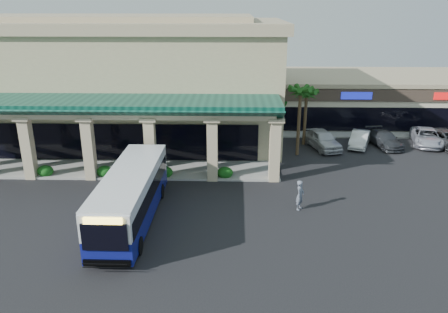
{
  "coord_description": "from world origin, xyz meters",
  "views": [
    {
      "loc": [
        3.08,
        -24.67,
        12.38
      ],
      "look_at": [
        2.37,
        4.15,
        2.2
      ],
      "focal_mm": 35.0,
      "sensor_mm": 36.0,
      "label": 1
    }
  ],
  "objects_px": {
    "car_white": "(360,139)",
    "car_gray": "(427,137)",
    "pedestrian": "(300,195)",
    "car_silver": "(322,139)",
    "car_red": "(385,139)",
    "car_extra": "(448,139)",
    "transit_bus": "(131,197)"
  },
  "relations": [
    {
      "from": "car_gray",
      "to": "car_extra",
      "type": "xyz_separation_m",
      "value": [
        1.55,
        -0.77,
        0.03
      ]
    },
    {
      "from": "car_red",
      "to": "car_silver",
      "type": "bearing_deg",
      "value": 177.01
    },
    {
      "from": "car_extra",
      "to": "transit_bus",
      "type": "bearing_deg",
      "value": -166.77
    },
    {
      "from": "car_silver",
      "to": "car_white",
      "type": "bearing_deg",
      "value": -5.12
    },
    {
      "from": "car_gray",
      "to": "car_extra",
      "type": "relative_size",
      "value": 0.96
    },
    {
      "from": "car_white",
      "to": "car_red",
      "type": "relative_size",
      "value": 0.9
    },
    {
      "from": "car_silver",
      "to": "car_extra",
      "type": "distance_m",
      "value": 11.38
    },
    {
      "from": "transit_bus",
      "to": "car_red",
      "type": "bearing_deg",
      "value": 37.53
    },
    {
      "from": "car_extra",
      "to": "pedestrian",
      "type": "bearing_deg",
      "value": -156.37
    },
    {
      "from": "car_silver",
      "to": "car_extra",
      "type": "relative_size",
      "value": 0.9
    },
    {
      "from": "car_red",
      "to": "car_gray",
      "type": "xyz_separation_m",
      "value": [
        4.03,
        0.59,
        0.05
      ]
    },
    {
      "from": "car_extra",
      "to": "car_white",
      "type": "bearing_deg",
      "value": 162.53
    },
    {
      "from": "car_silver",
      "to": "car_white",
      "type": "relative_size",
      "value": 1.16
    },
    {
      "from": "pedestrian",
      "to": "car_gray",
      "type": "height_order",
      "value": "pedestrian"
    },
    {
      "from": "car_silver",
      "to": "car_red",
      "type": "bearing_deg",
      "value": -7.9
    },
    {
      "from": "car_red",
      "to": "car_gray",
      "type": "height_order",
      "value": "car_gray"
    },
    {
      "from": "car_white",
      "to": "car_extra",
      "type": "bearing_deg",
      "value": 21.62
    },
    {
      "from": "car_white",
      "to": "car_gray",
      "type": "height_order",
      "value": "car_gray"
    },
    {
      "from": "pedestrian",
      "to": "car_red",
      "type": "height_order",
      "value": "pedestrian"
    },
    {
      "from": "car_gray",
      "to": "car_extra",
      "type": "bearing_deg",
      "value": -12.34
    },
    {
      "from": "pedestrian",
      "to": "car_silver",
      "type": "distance_m",
      "value": 12.95
    },
    {
      "from": "transit_bus",
      "to": "car_extra",
      "type": "xyz_separation_m",
      "value": [
        25.31,
        14.78,
        -0.8
      ]
    },
    {
      "from": "pedestrian",
      "to": "car_gray",
      "type": "relative_size",
      "value": 0.37
    },
    {
      "from": "transit_bus",
      "to": "car_red",
      "type": "distance_m",
      "value": 24.77
    },
    {
      "from": "pedestrian",
      "to": "car_red",
      "type": "distance_m",
      "value": 16.23
    },
    {
      "from": "car_white",
      "to": "car_gray",
      "type": "distance_m",
      "value": 6.35
    },
    {
      "from": "pedestrian",
      "to": "car_extra",
      "type": "height_order",
      "value": "pedestrian"
    },
    {
      "from": "pedestrian",
      "to": "car_red",
      "type": "xyz_separation_m",
      "value": [
        9.52,
        13.15,
        -0.28
      ]
    },
    {
      "from": "car_white",
      "to": "car_extra",
      "type": "distance_m",
      "value": 7.87
    },
    {
      "from": "transit_bus",
      "to": "car_gray",
      "type": "height_order",
      "value": "transit_bus"
    },
    {
      "from": "car_gray",
      "to": "pedestrian",
      "type": "bearing_deg",
      "value": -120.45
    },
    {
      "from": "car_white",
      "to": "car_extra",
      "type": "xyz_separation_m",
      "value": [
        7.86,
        -0.06,
        0.07
      ]
    }
  ]
}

